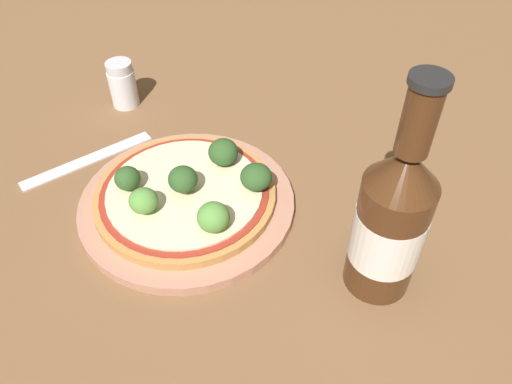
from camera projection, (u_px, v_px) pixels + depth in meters
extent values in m
plane|color=brown|center=(197.00, 193.00, 0.58)|extent=(3.00, 3.00, 0.00)
cylinder|color=tan|center=(187.00, 203.00, 0.56)|extent=(0.24, 0.24, 0.01)
cylinder|color=#B77F42|center=(185.00, 195.00, 0.56)|extent=(0.20, 0.20, 0.01)
cylinder|color=maroon|center=(185.00, 191.00, 0.55)|extent=(0.19, 0.19, 0.00)
cylinder|color=beige|center=(185.00, 191.00, 0.55)|extent=(0.17, 0.17, 0.00)
cylinder|color=#6B8E51|center=(184.00, 188.00, 0.54)|extent=(0.01, 0.01, 0.01)
ellipsoid|color=#2D5123|center=(183.00, 179.00, 0.53)|extent=(0.03, 0.03, 0.03)
cylinder|color=#6B8E51|center=(129.00, 186.00, 0.55)|extent=(0.01, 0.01, 0.01)
ellipsoid|color=#2D5123|center=(127.00, 178.00, 0.54)|extent=(0.03, 0.03, 0.03)
cylinder|color=#6B8E51|center=(256.00, 184.00, 0.55)|extent=(0.01, 0.01, 0.01)
ellipsoid|color=#2D5123|center=(256.00, 177.00, 0.54)|extent=(0.04, 0.04, 0.03)
cylinder|color=#6B8E51|center=(143.00, 207.00, 0.52)|extent=(0.01, 0.01, 0.01)
ellipsoid|color=#568E3D|center=(141.00, 199.00, 0.52)|extent=(0.03, 0.03, 0.03)
cylinder|color=#6B8E51|center=(224.00, 160.00, 0.58)|extent=(0.01, 0.01, 0.01)
ellipsoid|color=#2D5123|center=(223.00, 152.00, 0.57)|extent=(0.03, 0.03, 0.03)
cylinder|color=#6B8E51|center=(214.00, 225.00, 0.51)|extent=(0.01, 0.01, 0.01)
ellipsoid|color=#568E3D|center=(213.00, 217.00, 0.50)|extent=(0.03, 0.03, 0.03)
cylinder|color=#472814|center=(387.00, 236.00, 0.45)|extent=(0.06, 0.06, 0.13)
cylinder|color=silver|center=(387.00, 234.00, 0.45)|extent=(0.06, 0.06, 0.06)
cone|color=#472814|center=(406.00, 168.00, 0.39)|extent=(0.06, 0.06, 0.03)
cylinder|color=#472814|center=(419.00, 120.00, 0.36)|extent=(0.03, 0.03, 0.06)
cylinder|color=black|center=(430.00, 80.00, 0.34)|extent=(0.03, 0.03, 0.01)
cylinder|color=silver|center=(123.00, 88.00, 0.70)|extent=(0.04, 0.04, 0.05)
cylinder|color=silver|center=(119.00, 67.00, 0.67)|extent=(0.04, 0.04, 0.01)
cube|color=silver|center=(88.00, 159.00, 0.62)|extent=(0.05, 0.17, 0.00)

